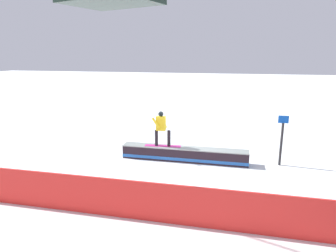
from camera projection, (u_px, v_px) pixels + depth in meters
ground_plane at (184, 161)px, 12.86m from camera, size 120.00×120.00×0.00m
grind_box at (184, 155)px, 12.80m from camera, size 5.44×0.67×0.60m
snowboarder at (161, 127)px, 12.73m from camera, size 1.59×0.48×1.54m
safety_fence at (152, 202)px, 8.09m from camera, size 13.72×0.21×1.15m
trail_marker at (282, 139)px, 12.10m from camera, size 0.40×0.10×2.10m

